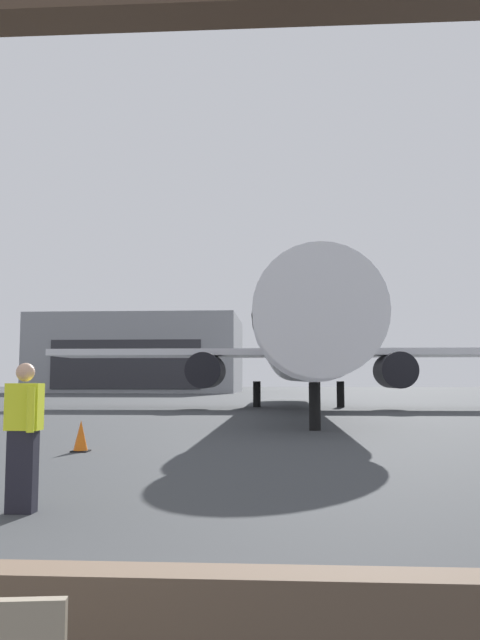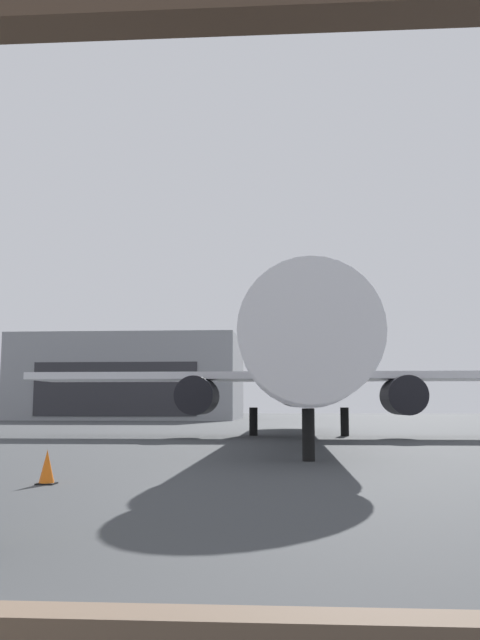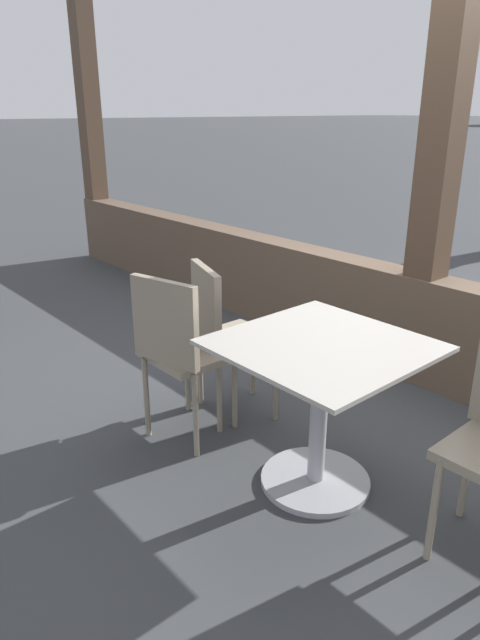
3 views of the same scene
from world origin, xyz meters
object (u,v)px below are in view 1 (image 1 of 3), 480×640
at_px(traffic_cone, 81,437).
at_px(ground_crew_worker, 23,434).
at_px(airplane, 300,346).
at_px(distant_hangar, 142,355).

bearing_deg(traffic_cone, ground_crew_worker, -78.35).
relative_size(airplane, distant_hangar, 1.37).
bearing_deg(ground_crew_worker, airplane, 81.19).
bearing_deg(airplane, distant_hangar, 111.44).
xyz_separation_m(airplane, traffic_cone, (-5.38, -20.10, -3.03)).
relative_size(ground_crew_worker, traffic_cone, 2.57).
relative_size(traffic_cone, distant_hangar, 0.03).
height_order(ground_crew_worker, distant_hangar, distant_hangar).
bearing_deg(distant_hangar, ground_crew_worker, -78.62).
height_order(ground_crew_worker, traffic_cone, ground_crew_worker).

